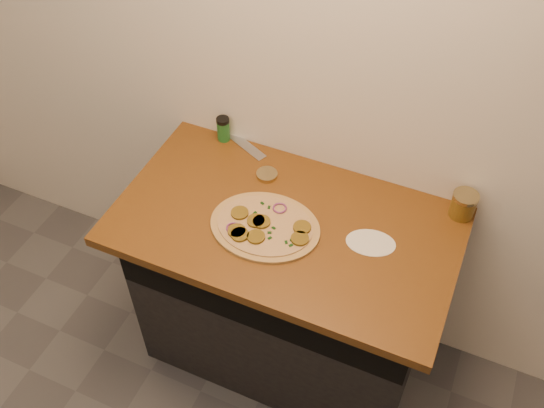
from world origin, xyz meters
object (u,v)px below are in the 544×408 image
at_px(salsa_jar, 463,205).
at_px(spice_shaker, 223,129).
at_px(pizza, 264,226).
at_px(chefs_knife, 233,135).

xyz_separation_m(salsa_jar, spice_shaker, (-0.94, 0.02, 0.00)).
bearing_deg(spice_shaker, pizza, -46.87).
distance_m(chefs_knife, salsa_jar, 0.92).
height_order(pizza, spice_shaker, spice_shaker).
bearing_deg(salsa_jar, chefs_knife, 176.53).
height_order(salsa_jar, spice_shaker, spice_shaker).
distance_m(pizza, spice_shaker, 0.50).
relative_size(chefs_knife, salsa_jar, 3.03).
bearing_deg(chefs_knife, spice_shaker, -126.39).
bearing_deg(spice_shaker, chefs_knife, 53.61).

